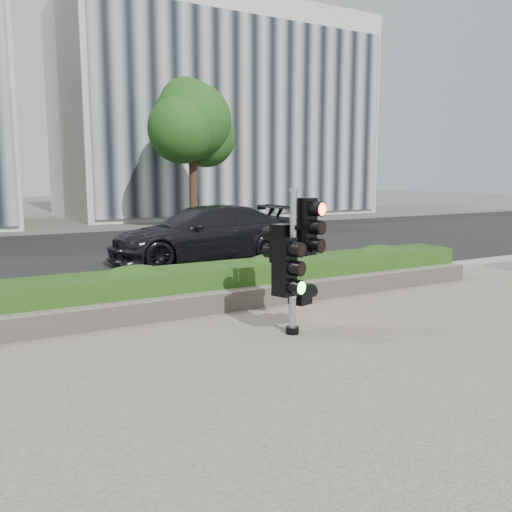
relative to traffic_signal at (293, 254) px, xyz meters
name	(u,v)px	position (x,y,z in m)	size (l,w,h in m)	color
ground	(274,343)	(-0.44, -0.22, -1.20)	(120.00, 120.00, 0.00)	#51514C
sidewalk	(406,408)	(-0.44, -2.72, -1.19)	(16.00, 11.00, 0.03)	#9E9389
road	(98,254)	(-0.44, 9.78, -1.19)	(60.00, 13.00, 0.02)	black
curb	(187,296)	(-0.44, 2.93, -1.14)	(60.00, 0.25, 0.12)	gray
stone_wall	(215,302)	(-0.44, 1.68, -1.00)	(12.00, 0.32, 0.34)	gray
hedge	(199,286)	(-0.44, 2.33, -0.83)	(12.00, 1.00, 0.68)	#407423
building_right	(213,116)	(10.56, 24.78, 4.80)	(18.00, 10.00, 12.00)	#B7B7B2
tree_right	(191,124)	(5.04, 15.33, 3.28)	(4.10, 3.58, 6.53)	black
traffic_signal	(293,254)	(0.00, 0.00, 0.00)	(0.77, 0.66, 2.12)	black
car_dark	(203,233)	(1.76, 6.99, -0.43)	(2.10, 5.16, 1.50)	black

